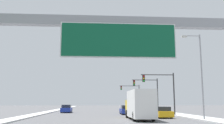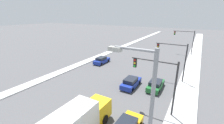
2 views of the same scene
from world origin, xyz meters
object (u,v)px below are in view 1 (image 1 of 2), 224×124
object	(u,v)px
traffic_light_near_intersection	(163,86)
traffic_light_far_intersection	(133,93)
car_far_left	(67,109)
car_mid_left	(162,112)
street_lamp_right	(199,70)
car_near_right	(146,110)
traffic_light_mid_block	(149,89)
car_mid_center	(126,110)
sign_gantry	(118,40)
truck_box_primary	(139,105)

from	to	relation	value
traffic_light_near_intersection	traffic_light_far_intersection	distance (m)	30.00
car_far_left	traffic_light_far_intersection	xyz separation A→B (m)	(15.56, 18.44, 3.81)
car_mid_left	traffic_light_near_intersection	xyz separation A→B (m)	(1.64, 4.90, 3.67)
traffic_light_far_intersection	street_lamp_right	distance (m)	39.93
traffic_light_far_intersection	car_far_left	bearing A→B (deg)	-130.17
car_near_right	traffic_light_mid_block	distance (m)	6.13
car_mid_left	traffic_light_far_intersection	size ratio (longest dim) A/B	0.68
car_far_left	traffic_light_far_intersection	distance (m)	24.43
car_mid_center	car_near_right	bearing A→B (deg)	19.02
car_mid_left	street_lamp_right	xyz separation A→B (m)	(3.12, -4.98, 4.91)
traffic_light_near_intersection	traffic_light_mid_block	bearing A→B (deg)	89.70
sign_gantry	traffic_light_far_intersection	bearing A→B (deg)	80.30
car_mid_center	car_near_right	world-z (taller)	car_mid_center
car_far_left	traffic_light_far_intersection	size ratio (longest dim) A/B	0.68
car_mid_left	traffic_light_far_intersection	distance (m)	35.15
car_mid_left	traffic_light_far_intersection	world-z (taller)	traffic_light_far_intersection
car_mid_center	car_far_left	size ratio (longest dim) A/B	0.98
sign_gantry	street_lamp_right	distance (m)	14.39
car_near_right	traffic_light_near_intersection	distance (m)	6.76
traffic_light_near_intersection	traffic_light_mid_block	xyz separation A→B (m)	(0.05, 10.00, 0.05)
traffic_light_far_intersection	sign_gantry	bearing A→B (deg)	-99.70
car_mid_left	car_far_left	distance (m)	21.61
car_mid_center	car_near_right	distance (m)	3.70
truck_box_primary	traffic_light_near_intersection	size ratio (longest dim) A/B	1.37
car_near_right	street_lamp_right	distance (m)	16.38
sign_gantry	car_far_left	size ratio (longest dim) A/B	4.54
traffic_light_mid_block	car_mid_left	bearing A→B (deg)	-96.48
sign_gantry	car_mid_left	bearing A→B (deg)	65.25
car_near_right	traffic_light_near_intersection	world-z (taller)	traffic_light_near_intersection
sign_gantry	traffic_light_mid_block	size ratio (longest dim) A/B	3.16
sign_gantry	car_near_right	world-z (taller)	sign_gantry
car_near_right	street_lamp_right	bearing A→B (deg)	-78.47
traffic_light_near_intersection	traffic_light_far_intersection	world-z (taller)	traffic_light_far_intersection
car_near_right	traffic_light_far_intersection	world-z (taller)	traffic_light_far_intersection
car_near_right	traffic_light_far_intersection	xyz separation A→B (m)	(1.56, 24.57, 3.83)
car_mid_center	traffic_light_near_intersection	xyz separation A→B (m)	(5.14, -4.22, 3.65)
traffic_light_near_intersection	traffic_light_mid_block	distance (m)	10.00
traffic_light_near_intersection	street_lamp_right	world-z (taller)	street_lamp_right
sign_gantry	car_mid_center	distance (m)	25.20
truck_box_primary	street_lamp_right	size ratio (longest dim) A/B	0.90
car_mid_left	truck_box_primary	bearing A→B (deg)	-136.60
traffic_light_near_intersection	traffic_light_far_intersection	xyz separation A→B (m)	(-0.08, 30.00, 0.16)
car_far_left	traffic_light_far_intersection	world-z (taller)	traffic_light_far_intersection
car_mid_center	traffic_light_far_intersection	distance (m)	26.54
car_mid_center	car_near_right	size ratio (longest dim) A/B	1.02
sign_gantry	car_mid_center	world-z (taller)	sign_gantry
car_far_left	car_near_right	bearing A→B (deg)	-23.65
car_mid_left	traffic_light_near_intersection	world-z (taller)	traffic_light_near_intersection
traffic_light_near_intersection	sign_gantry	bearing A→B (deg)	-113.28
street_lamp_right	car_far_left	bearing A→B (deg)	128.61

